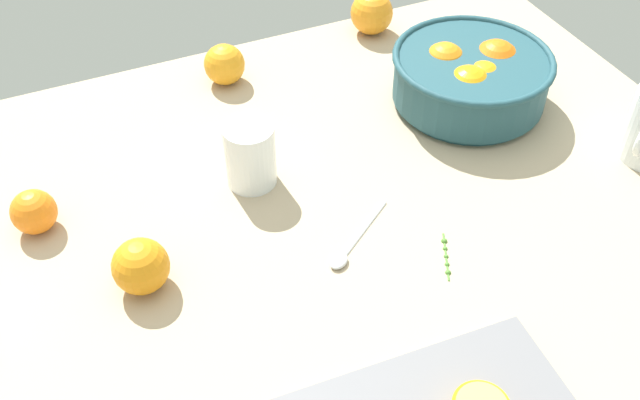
% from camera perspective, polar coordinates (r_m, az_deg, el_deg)
% --- Properties ---
extents(ground_plane, '(1.38, 1.02, 0.03)m').
position_cam_1_polar(ground_plane, '(1.08, -0.80, -2.65)').
color(ground_plane, tan).
extents(fruit_bowl, '(0.28, 0.28, 0.11)m').
position_cam_1_polar(fruit_bowl, '(1.30, 11.74, 9.40)').
color(fruit_bowl, '#234C56').
rests_on(fruit_bowl, ground_plane).
extents(second_glass, '(0.08, 0.08, 0.11)m').
position_cam_1_polar(second_glass, '(1.12, -5.47, 3.30)').
color(second_glass, white).
rests_on(second_glass, ground_plane).
extents(loose_orange_1, '(0.08, 0.08, 0.08)m').
position_cam_1_polar(loose_orange_1, '(1.48, 4.07, 14.41)').
color(loose_orange_1, orange).
rests_on(loose_orange_1, ground_plane).
extents(loose_orange_2, '(0.07, 0.07, 0.07)m').
position_cam_1_polar(loose_orange_2, '(1.35, -7.50, 10.49)').
color(loose_orange_2, orange).
rests_on(loose_orange_2, ground_plane).
extents(loose_orange_3, '(0.07, 0.07, 0.07)m').
position_cam_1_polar(loose_orange_3, '(1.12, -21.51, -0.86)').
color(loose_orange_3, orange).
rests_on(loose_orange_3, ground_plane).
extents(loose_orange_4, '(0.08, 0.08, 0.08)m').
position_cam_1_polar(loose_orange_4, '(1.00, -13.87, -5.06)').
color(loose_orange_4, orange).
rests_on(loose_orange_4, ground_plane).
extents(spoon, '(0.14, 0.10, 0.01)m').
position_cam_1_polar(spoon, '(1.04, 2.48, -3.54)').
color(spoon, silver).
rests_on(spoon, ground_plane).
extents(herb_sprig_1, '(0.04, 0.08, 0.01)m').
position_cam_1_polar(herb_sprig_1, '(1.05, 9.86, -4.23)').
color(herb_sprig_1, '#4B8230').
rests_on(herb_sprig_1, ground_plane).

